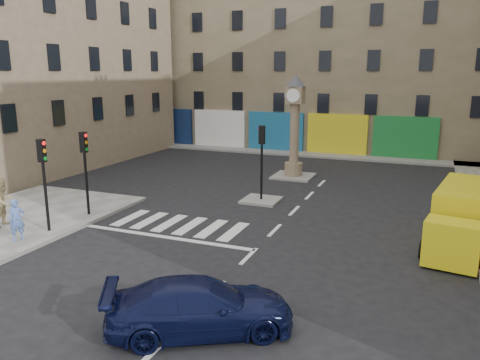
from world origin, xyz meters
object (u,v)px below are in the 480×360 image
Objects in this scene: pedestrian_tan at (4,202)px; traffic_light_left_near at (43,170)px; clock_pillar at (295,120)px; traffic_light_left_far at (85,160)px; pedestrian_blue at (17,220)px; navy_sedan at (200,306)px; yellow_van at (462,217)px; traffic_light_island at (262,151)px.

traffic_light_left_near is at bearing -95.63° from pedestrian_tan.
clock_pillar reaches higher than pedestrian_tan.
traffic_light_left_far is 1.84× the size of pedestrian_tan.
traffic_light_left_far reaches higher than pedestrian_blue.
navy_sedan is at bearing -81.75° from clock_pillar.
clock_pillar is 16.64m from pedestrian_blue.
traffic_light_left_far is 15.58m from yellow_van.
clock_pillar reaches higher than pedestrian_blue.
navy_sedan is 11.19m from yellow_van.
traffic_light_island is 11.69m from pedestrian_tan.
pedestrian_tan is (-2.15, -2.55, -1.47)m from traffic_light_left_far.
clock_pillar reaches higher than navy_sedan.
navy_sedan is 2.96× the size of pedestrian_blue.
traffic_light_left_near is 0.79× the size of navy_sedan.
clock_pillar is (6.30, 13.80, 0.93)m from traffic_light_left_near.
traffic_light_left_near is 10.06m from navy_sedan.
traffic_light_island is 9.55m from yellow_van.
traffic_light_left_far is 0.60× the size of yellow_van.
yellow_van is at bearing -17.53° from traffic_light_island.
clock_pillar reaches higher than traffic_light_island.
yellow_van is at bearing -38.71° from pedestrian_blue.
traffic_light_island is 0.60× the size of yellow_van.
clock_pillar is 0.99× the size of yellow_van.
traffic_light_left_near is 1.00× the size of traffic_light_island.
traffic_light_left_near is 15.19m from clock_pillar.
traffic_light_left_far is at bearing 90.00° from traffic_light_left_near.
navy_sedan is (8.91, -6.63, -1.94)m from traffic_light_left_far.
clock_pillar is at bearing 65.45° from traffic_light_left_near.
navy_sedan is at bearing -119.86° from pedestrian_tan.
navy_sedan is (2.61, -12.03, -1.91)m from traffic_light_island.
traffic_light_island is at bearing -17.98° from navy_sedan.
traffic_light_left_far is 3.64m from pedestrian_tan.
traffic_light_island reaches higher than pedestrian_blue.
pedestrian_blue is at bearing -125.86° from traffic_light_island.
pedestrian_blue is (-6.56, -15.07, -2.61)m from clock_pillar.
traffic_light_island reaches higher than pedestrian_tan.
pedestrian_tan reaches higher than pedestrian_blue.
navy_sedan is at bearing -36.63° from traffic_light_left_far.
traffic_light_left_near is 10.03m from traffic_light_island.
traffic_light_island is at bearing -90.00° from clock_pillar.
traffic_light_left_far reaches higher than yellow_van.
clock_pillar reaches higher than yellow_van.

